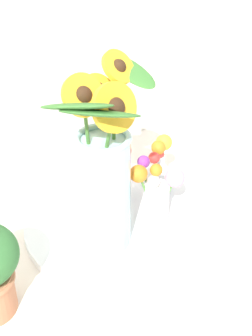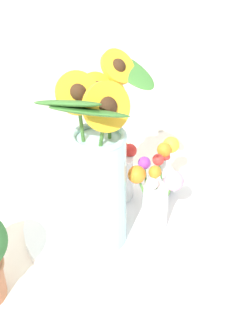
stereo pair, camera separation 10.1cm
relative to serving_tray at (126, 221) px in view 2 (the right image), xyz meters
name	(u,v)px [view 2 (the right image)]	position (x,y,z in m)	size (l,w,h in m)	color
ground_plane	(142,259)	(-0.03, -0.12, -0.01)	(6.00, 6.00, 0.00)	silver
serving_tray	(126,221)	(0.00, 0.00, 0.00)	(0.47, 0.47, 0.02)	silver
mason_jar_sunflowers	(100,172)	(-0.08, -0.03, 0.19)	(0.26, 0.25, 0.41)	#9ED1D6
vase_small_center	(155,196)	(0.04, -0.06, 0.10)	(0.11, 0.11, 0.16)	white
vase_bulb_right	(165,168)	(0.14, 0.04, 0.07)	(0.10, 0.07, 0.14)	white
vase_small_back	(117,170)	(0.03, 0.09, 0.08)	(0.09, 0.10, 0.18)	white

